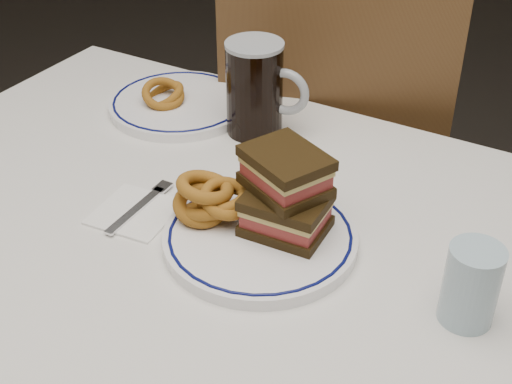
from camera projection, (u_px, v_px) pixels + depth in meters
The scene contains 11 objects.
dining_table at pixel (231, 287), 1.09m from camera, with size 1.27×0.87×0.75m.
chair_far at pixel (336, 159), 1.61m from camera, with size 0.57×0.57×0.99m.
main_plate at pixel (260, 238), 1.00m from camera, with size 0.27×0.27×0.02m.
reuben_sandwich at pixel (286, 193), 0.98m from camera, with size 0.14×0.13×0.12m.
onion_rings_main at pixel (211, 200), 1.02m from camera, with size 0.12×0.10×0.09m.
ketchup_ramekin at pixel (263, 188), 1.06m from camera, with size 0.05×0.05×0.03m.
beer_mug at pixel (256, 88), 1.23m from camera, with size 0.15×0.10×0.17m.
water_glass at pixel (471, 285), 0.86m from camera, with size 0.07×0.07×0.11m, color #9BB8C9.
far_plate at pixel (179, 104), 1.34m from camera, with size 0.26×0.26×0.02m.
onion_rings_far at pixel (164, 95), 1.33m from camera, with size 0.09×0.09×0.07m.
napkin_fork at pixel (137, 211), 1.07m from camera, with size 0.12×0.15×0.01m.
Camera 1 is at (0.44, -0.69, 1.38)m, focal length 50.00 mm.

